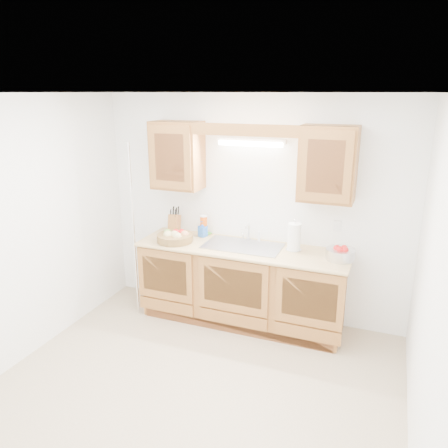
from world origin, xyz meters
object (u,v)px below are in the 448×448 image
at_px(knife_block, 174,224).
at_px(apple_bowl, 340,253).
at_px(paper_towel, 294,237).
at_px(fruit_basket, 175,237).

bearing_deg(knife_block, apple_bowl, -12.39).
distance_m(paper_towel, apple_bowl, 0.51).
xyz_separation_m(fruit_basket, apple_bowl, (1.79, 0.11, 0.01)).
relative_size(knife_block, paper_towel, 0.97).
height_order(knife_block, apple_bowl, knife_block).
bearing_deg(apple_bowl, fruit_basket, -176.62).
height_order(fruit_basket, apple_bowl, apple_bowl).
relative_size(fruit_basket, paper_towel, 1.26).
distance_m(fruit_basket, knife_block, 0.29).
bearing_deg(apple_bowl, knife_block, 175.84).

